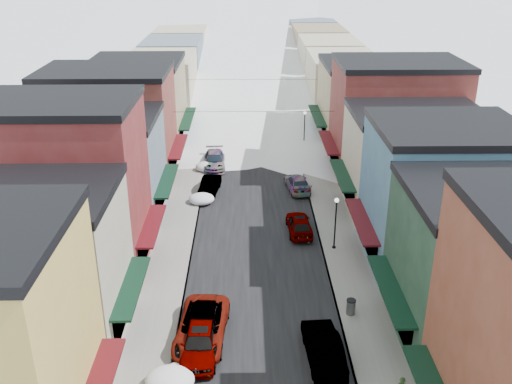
{
  "coord_description": "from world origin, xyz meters",
  "views": [
    {
      "loc": [
        -0.75,
        -16.17,
        21.69
      ],
      "look_at": [
        0.0,
        27.69,
        2.65
      ],
      "focal_mm": 40.0,
      "sensor_mm": 36.0,
      "label": 1
    }
  ],
  "objects_px": {
    "car_dark_hatch": "(210,186)",
    "streetlamp_near": "(336,217)",
    "car_green_sedan": "(323,347)",
    "trash_can": "(351,307)",
    "car_white_suv": "(202,327)",
    "car_silver_sedan": "(200,341)"
  },
  "relations": [
    {
      "from": "car_white_suv",
      "to": "streetlamp_near",
      "type": "relative_size",
      "value": 1.47
    },
    {
      "from": "trash_can",
      "to": "car_silver_sedan",
      "type": "bearing_deg",
      "value": -159.31
    },
    {
      "from": "streetlamp_near",
      "to": "car_green_sedan",
      "type": "bearing_deg",
      "value": -100.91
    },
    {
      "from": "car_dark_hatch",
      "to": "streetlamp_near",
      "type": "height_order",
      "value": "streetlamp_near"
    },
    {
      "from": "car_silver_sedan",
      "to": "streetlamp_near",
      "type": "distance_m",
      "value": 15.48
    },
    {
      "from": "car_green_sedan",
      "to": "streetlamp_near",
      "type": "bearing_deg",
      "value": -104.64
    },
    {
      "from": "trash_can",
      "to": "car_white_suv",
      "type": "bearing_deg",
      "value": -166.78
    },
    {
      "from": "car_green_sedan",
      "to": "trash_can",
      "type": "distance_m",
      "value": 4.71
    },
    {
      "from": "car_silver_sedan",
      "to": "trash_can",
      "type": "relative_size",
      "value": 4.91
    },
    {
      "from": "car_white_suv",
      "to": "car_green_sedan",
      "type": "relative_size",
      "value": 1.19
    },
    {
      "from": "car_white_suv",
      "to": "car_green_sedan",
      "type": "xyz_separation_m",
      "value": [
        7.0,
        -1.94,
        -0.0
      ]
    },
    {
      "from": "car_white_suv",
      "to": "trash_can",
      "type": "relative_size",
      "value": 5.99
    },
    {
      "from": "car_dark_hatch",
      "to": "car_silver_sedan",
      "type": "bearing_deg",
      "value": -80.27
    },
    {
      "from": "trash_can",
      "to": "streetlamp_near",
      "type": "height_order",
      "value": "streetlamp_near"
    },
    {
      "from": "car_green_sedan",
      "to": "car_white_suv",
      "type": "bearing_deg",
      "value": -19.22
    },
    {
      "from": "car_green_sedan",
      "to": "streetlamp_near",
      "type": "relative_size",
      "value": 1.23
    },
    {
      "from": "car_silver_sedan",
      "to": "car_dark_hatch",
      "type": "xyz_separation_m",
      "value": [
        -0.8,
        23.32,
        -0.14
      ]
    },
    {
      "from": "car_white_suv",
      "to": "car_dark_hatch",
      "type": "bearing_deg",
      "value": 96.53
    },
    {
      "from": "car_green_sedan",
      "to": "streetlamp_near",
      "type": "height_order",
      "value": "streetlamp_near"
    },
    {
      "from": "car_dark_hatch",
      "to": "streetlamp_near",
      "type": "relative_size",
      "value": 1.05
    },
    {
      "from": "car_dark_hatch",
      "to": "streetlamp_near",
      "type": "bearing_deg",
      "value": -39.78
    },
    {
      "from": "streetlamp_near",
      "to": "car_white_suv",
      "type": "bearing_deg",
      "value": -131.23
    }
  ]
}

